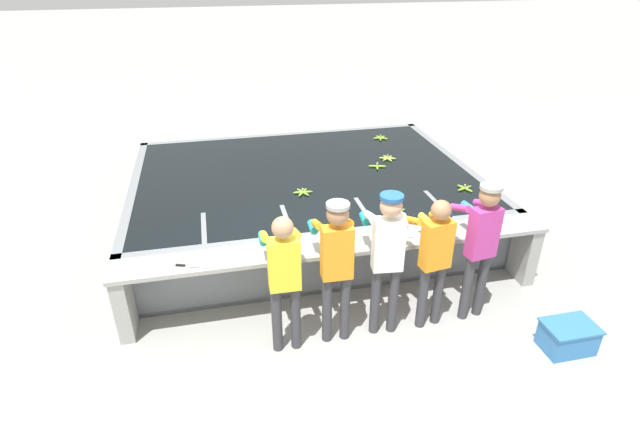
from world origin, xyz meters
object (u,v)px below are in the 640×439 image
at_px(banana_bunch_floating_4, 397,212).
at_px(banana_bunch_floating_1, 377,166).
at_px(banana_bunch_floating_5, 303,192).
at_px(banana_bunch_floating_3, 465,188).
at_px(worker_2, 387,251).
at_px(banana_bunch_floating_2, 380,138).
at_px(knife_0, 187,266).
at_px(worker_1, 336,259).
at_px(worker_3, 434,253).
at_px(crate, 568,337).
at_px(worker_4, 480,239).
at_px(knife_1, 397,239).
at_px(banana_bunch_floating_0, 388,158).
at_px(worker_0, 284,273).

bearing_deg(banana_bunch_floating_4, banana_bunch_floating_1, 80.71).
bearing_deg(banana_bunch_floating_5, banana_bunch_floating_3, -9.48).
bearing_deg(worker_2, banana_bunch_floating_1, 73.30).
distance_m(banana_bunch_floating_2, knife_0, 4.87).
xyz_separation_m(worker_1, worker_3, (1.09, 0.01, -0.08)).
bearing_deg(worker_1, knife_0, 162.52).
xyz_separation_m(worker_2, banana_bunch_floating_2, (1.30, 3.98, -0.18)).
height_order(banana_bunch_floating_4, crate, banana_bunch_floating_4).
distance_m(banana_bunch_floating_4, knife_0, 2.72).
bearing_deg(worker_4, banana_bunch_floating_3, 67.54).
bearing_deg(knife_1, worker_2, -121.62).
bearing_deg(banana_bunch_floating_0, banana_bunch_floating_5, -148.48).
height_order(worker_2, banana_bunch_floating_5, worker_2).
bearing_deg(worker_0, banana_bunch_floating_4, 35.53).
bearing_deg(knife_0, banana_bunch_floating_3, 16.86).
xyz_separation_m(worker_2, banana_bunch_floating_1, (0.81, 2.70, -0.18)).
xyz_separation_m(banana_bunch_floating_1, banana_bunch_floating_5, (-1.32, -0.69, -0.00)).
bearing_deg(knife_0, banana_bunch_floating_2, 46.07).
height_order(banana_bunch_floating_2, crate, banana_bunch_floating_2).
distance_m(worker_0, crate, 3.13).
xyz_separation_m(banana_bunch_floating_0, banana_bunch_floating_2, (0.22, 0.99, 0.00)).
relative_size(worker_1, knife_0, 4.94).
distance_m(worker_4, banana_bunch_floating_1, 2.69).
relative_size(banana_bunch_floating_2, banana_bunch_floating_4, 1.02).
bearing_deg(worker_2, knife_1, 58.38).
height_order(worker_3, banana_bunch_floating_2, worker_3).
relative_size(worker_1, worker_2, 0.98).
bearing_deg(worker_3, banana_bunch_floating_4, 89.23).
bearing_deg(banana_bunch_floating_3, worker_2, -137.05).
bearing_deg(knife_0, banana_bunch_floating_0, 38.55).
height_order(worker_4, banana_bunch_floating_5, worker_4).
bearing_deg(crate, knife_1, 140.00).
relative_size(worker_0, knife_0, 4.72).
xyz_separation_m(banana_bunch_floating_0, banana_bunch_floating_5, (-1.59, -0.98, 0.00)).
height_order(banana_bunch_floating_2, knife_1, banana_bunch_floating_2).
xyz_separation_m(worker_2, crate, (1.84, -0.76, -0.88)).
xyz_separation_m(banana_bunch_floating_2, banana_bunch_floating_4, (-0.74, -2.83, 0.00)).
height_order(worker_2, banana_bunch_floating_0, worker_2).
distance_m(banana_bunch_floating_4, knife_1, 0.68).
relative_size(worker_4, banana_bunch_floating_5, 5.98).
xyz_separation_m(worker_4, banana_bunch_floating_4, (-0.53, 1.12, -0.17)).
bearing_deg(crate, worker_3, 149.42).
xyz_separation_m(worker_4, banana_bunch_floating_0, (-0.01, 2.96, -0.17)).
bearing_deg(banana_bunch_floating_4, knife_0, -165.53).
height_order(banana_bunch_floating_0, banana_bunch_floating_5, same).
distance_m(worker_1, banana_bunch_floating_0, 3.42).
xyz_separation_m(worker_0, worker_4, (2.19, 0.06, 0.07)).
relative_size(worker_2, worker_3, 1.08).
relative_size(banana_bunch_floating_5, crate, 0.51).
relative_size(worker_4, banana_bunch_floating_2, 6.07).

